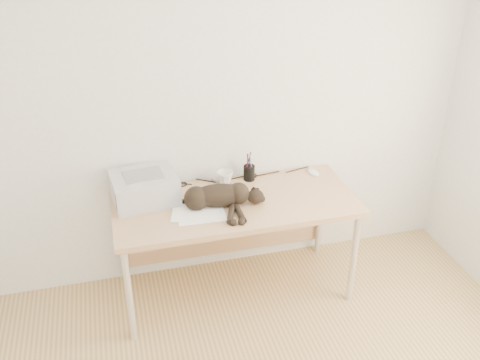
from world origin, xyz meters
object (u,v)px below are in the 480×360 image
object	(u,v)px
desk	(232,212)
mouse	(314,171)
mug	(225,178)
pen_cup	(249,173)
cat	(216,197)
printer	(144,188)

from	to	relation	value
desk	mouse	bearing A→B (deg)	13.46
mug	pen_cup	bearing A→B (deg)	9.61
cat	pen_cup	bearing A→B (deg)	51.70
desk	mouse	xyz separation A→B (m)	(0.65, 0.15, 0.15)
pen_cup	cat	bearing A→B (deg)	-135.74
printer	mouse	bearing A→B (deg)	3.42
pen_cup	mouse	xyz separation A→B (m)	(0.48, -0.03, -0.04)
desk	cat	world-z (taller)	cat
desk	printer	bearing A→B (deg)	171.81
mug	mouse	bearing A→B (deg)	0.40
printer	cat	bearing A→B (deg)	-24.46
pen_cup	printer	bearing A→B (deg)	-172.38
cat	pen_cup	size ratio (longest dim) A/B	3.43
cat	mouse	distance (m)	0.83
printer	mouse	distance (m)	1.22
cat	mouse	xyz separation A→B (m)	(0.78, 0.27, -0.05)
printer	mug	xyz separation A→B (m)	(0.56, 0.07, -0.04)
cat	pen_cup	xyz separation A→B (m)	(0.30, 0.30, -0.01)
printer	pen_cup	xyz separation A→B (m)	(0.74, 0.10, -0.04)
pen_cup	mouse	size ratio (longest dim) A/B	1.82
cat	mug	distance (m)	0.29
desk	pen_cup	world-z (taller)	pen_cup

